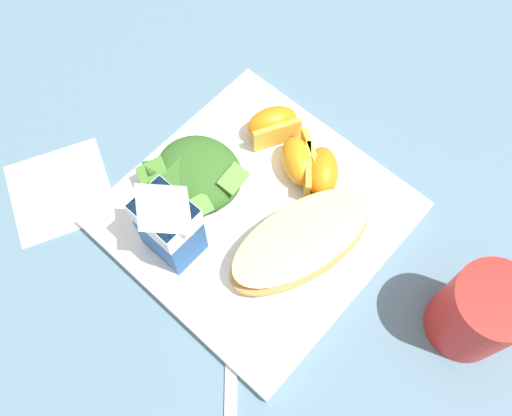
# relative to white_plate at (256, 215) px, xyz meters

# --- Properties ---
(ground) EXTENTS (3.00, 3.00, 0.00)m
(ground) POSITION_rel_white_plate_xyz_m (0.00, 0.00, -0.01)
(ground) COLOR slate
(white_plate) EXTENTS (0.28, 0.28, 0.02)m
(white_plate) POSITION_rel_white_plate_xyz_m (0.00, 0.00, 0.00)
(white_plate) COLOR white
(white_plate) RESTS_ON ground
(cheesy_pizza_bread) EXTENTS (0.12, 0.18, 0.04)m
(cheesy_pizza_bread) POSITION_rel_white_plate_xyz_m (-0.06, -0.00, 0.03)
(cheesy_pizza_bread) COLOR tan
(cheesy_pizza_bread) RESTS_ON white_plate
(green_salad_pile) EXTENTS (0.10, 0.10, 0.04)m
(green_salad_pile) POSITION_rel_white_plate_xyz_m (0.07, 0.01, 0.03)
(green_salad_pile) COLOR #336023
(green_salad_pile) RESTS_ON white_plate
(milk_carton) EXTENTS (0.06, 0.04, 0.11)m
(milk_carton) POSITION_rel_white_plate_xyz_m (0.04, 0.09, 0.07)
(milk_carton) COLOR #23569E
(milk_carton) RESTS_ON white_plate
(orange_wedge_front) EXTENTS (0.07, 0.07, 0.04)m
(orange_wedge_front) POSITION_rel_white_plate_xyz_m (-0.03, -0.08, 0.03)
(orange_wedge_front) COLOR orange
(orange_wedge_front) RESTS_ON white_plate
(orange_wedge_middle) EXTENTS (0.07, 0.06, 0.04)m
(orange_wedge_middle) POSITION_rel_white_plate_xyz_m (0.00, -0.07, 0.03)
(orange_wedge_middle) COLOR orange
(orange_wedge_middle) RESTS_ON white_plate
(orange_wedge_rear) EXTENTS (0.06, 0.07, 0.04)m
(orange_wedge_rear) POSITION_rel_white_plate_xyz_m (0.05, -0.09, 0.03)
(orange_wedge_rear) COLOR orange
(orange_wedge_rear) RESTS_ON white_plate
(paper_napkin) EXTENTS (0.15, 0.15, 0.00)m
(paper_napkin) POSITION_rel_white_plate_xyz_m (0.19, 0.13, -0.01)
(paper_napkin) COLOR white
(paper_napkin) RESTS_ON ground
(drinking_red_cup) EXTENTS (0.08, 0.08, 0.10)m
(drinking_red_cup) POSITION_rel_white_plate_xyz_m (-0.24, -0.05, 0.04)
(drinking_red_cup) COLOR red
(drinking_red_cup) RESTS_ON ground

